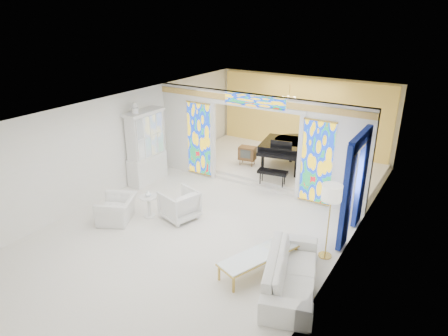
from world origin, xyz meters
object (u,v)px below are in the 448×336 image
Objects in this scene: china_cabinet at (146,148)px; coffee_table at (259,255)px; grand_piano at (289,146)px; armchair_left at (117,209)px; tv_console at (247,153)px; armchair_right at (179,205)px; sofa at (291,272)px.

china_cabinet reaches higher than coffee_table.
china_cabinet is 0.89× the size of grand_piano.
tv_console is at bearing 139.38° from armchair_left.
china_cabinet reaches higher than armchair_left.
armchair_right is at bearing 161.88° from coffee_table.
armchair_right is 1.35× the size of tv_console.
sofa is at bearing -10.90° from coffee_table.
coffee_table is 5.89m from grand_piano.
sofa reaches higher than armchair_left.
coffee_table is 3.02× the size of tv_console.
grand_piano is at bearing -178.16° from armchair_right.
sofa is 6.47m from tv_console.
china_cabinet is 2.94m from armchair_right.
grand_piano is 1.48m from tv_console.
armchair_right is at bearing -30.74° from china_cabinet.
grand_piano is 4.59× the size of tv_console.
grand_piano is (-2.55, 5.76, 0.58)m from sofa.
armchair_right is at bearing -97.50° from tv_console.
coffee_table is 0.66× the size of grand_piano.
armchair_right is 3.89m from sofa.
armchair_left is (1.09, -2.44, -0.84)m from china_cabinet.
grand_piano reaches higher than tv_console.
coffee_table is (5.35, -2.40, -0.78)m from china_cabinet.
armchair_left is at bearing -37.80° from armchair_right.
china_cabinet is at bearing -104.69° from armchair_right.
china_cabinet reaches higher than tv_console.
china_cabinet reaches higher than grand_piano.
armchair_left is at bearing 70.81° from sofa.
armchair_left is 1.54× the size of tv_console.
coffee_table is at bearing -24.19° from china_cabinet.
tv_console is (-3.87, 5.18, 0.25)m from sofa.
china_cabinet is 2.65× the size of armchair_left.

